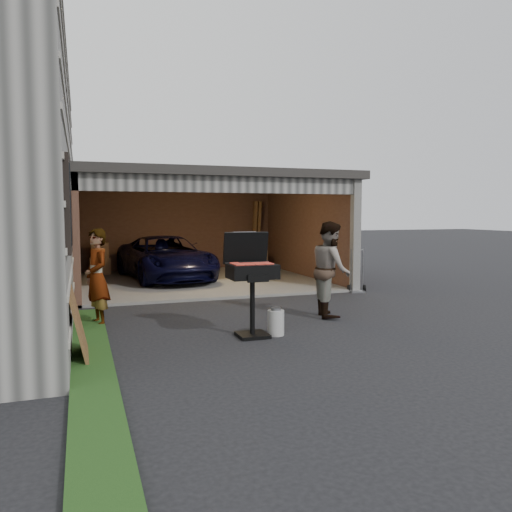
# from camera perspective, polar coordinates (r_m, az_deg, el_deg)

# --- Properties ---
(ground) EXTENTS (80.00, 80.00, 0.00)m
(ground) POSITION_cam_1_polar(r_m,az_deg,el_deg) (7.57, -0.77, -9.63)
(ground) COLOR black
(ground) RESTS_ON ground
(groundcover_strip) EXTENTS (0.50, 8.00, 0.06)m
(groundcover_strip) POSITION_cam_1_polar(r_m,az_deg,el_deg) (6.23, -18.10, -12.84)
(groundcover_strip) COLOR #193814
(groundcover_strip) RESTS_ON ground
(garage) EXTENTS (6.80, 6.30, 2.90)m
(garage) POSITION_cam_1_polar(r_m,az_deg,el_deg) (14.08, -6.74, 4.78)
(garage) COLOR #605E59
(garage) RESTS_ON ground
(minivan) EXTENTS (2.48, 4.51, 1.20)m
(minivan) POSITION_cam_1_polar(r_m,az_deg,el_deg) (14.08, -10.30, -0.44)
(minivan) COLOR black
(minivan) RESTS_ON ground
(woman) EXTENTS (0.56, 0.69, 1.65)m
(woman) POSITION_cam_1_polar(r_m,az_deg,el_deg) (8.80, -17.72, -2.36)
(woman) COLOR #9BA9C3
(woman) RESTS_ON ground
(man) EXTENTS (0.86, 0.99, 1.75)m
(man) POSITION_cam_1_polar(r_m,az_deg,el_deg) (9.27, 8.52, -1.48)
(man) COLOR #4D251E
(man) RESTS_ON ground
(bbq_grill) EXTENTS (0.72, 0.63, 1.61)m
(bbq_grill) POSITION_cam_1_polar(r_m,az_deg,el_deg) (7.65, -0.52, -2.17)
(bbq_grill) COLOR black
(bbq_grill) RESTS_ON ground
(propane_tank) EXTENTS (0.28, 0.28, 0.39)m
(propane_tank) POSITION_cam_1_polar(r_m,az_deg,el_deg) (7.86, 2.28, -7.63)
(propane_tank) COLOR #B8B7B3
(propane_tank) RESTS_ON ground
(plywood_panel) EXTENTS (0.25, 0.88, 0.97)m
(plywood_panel) POSITION_cam_1_polar(r_m,az_deg,el_deg) (6.88, -19.63, -7.26)
(plywood_panel) COLOR brown
(plywood_panel) RESTS_ON ground
(hand_truck) EXTENTS (0.46, 0.40, 1.04)m
(hand_truck) POSITION_cam_1_polar(r_m,az_deg,el_deg) (12.27, 11.49, -3.13)
(hand_truck) COLOR gray
(hand_truck) RESTS_ON ground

